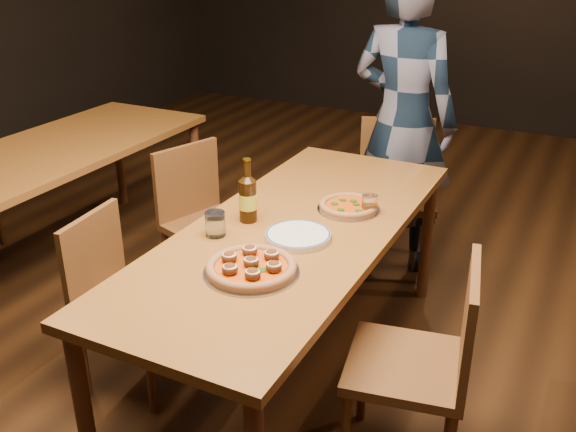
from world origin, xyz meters
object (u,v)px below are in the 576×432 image
at_px(chair_main_nw, 133,301).
at_px(pizza_meatball, 251,267).
at_px(chair_end, 396,197).
at_px(plate_stack, 298,236).
at_px(amber_glass, 370,204).
at_px(table_main, 293,242).
at_px(pizza_margherita, 349,206).
at_px(diner, 403,121).
at_px(table_left, 50,161).
at_px(beer_bottle, 248,199).
at_px(chair_main_sw, 211,225).
at_px(chair_main_e, 406,364).
at_px(water_glass, 215,224).

relative_size(chair_main_nw, pizza_meatball, 2.38).
distance_m(chair_end, plate_stack, 1.31).
height_order(chair_main_nw, plate_stack, chair_main_nw).
xyz_separation_m(plate_stack, amber_glass, (0.17, 0.37, 0.03)).
bearing_deg(table_main, pizza_margherita, 62.63).
height_order(plate_stack, diner, diner).
height_order(table_left, chair_main_nw, chair_main_nw).
bearing_deg(pizza_meatball, beer_bottle, 121.43).
bearing_deg(chair_main_sw, table_main, -102.32).
distance_m(table_left, chair_main_e, 2.39).
height_order(table_main, diner, diner).
relative_size(table_main, chair_end, 2.17).
bearing_deg(beer_bottle, plate_stack, -13.27).
bearing_deg(table_left, amber_glass, -0.76).
relative_size(water_glass, amber_glass, 1.20).
height_order(table_main, pizza_meatball, pizza_meatball).
height_order(water_glass, diner, diner).
bearing_deg(table_main, plate_stack, -54.21).
height_order(plate_stack, water_glass, water_glass).
xyz_separation_m(table_left, amber_glass, (1.93, -0.03, 0.11)).
distance_m(chair_main_nw, beer_bottle, 0.67).
height_order(chair_main_e, beer_bottle, beer_bottle).
bearing_deg(table_main, beer_bottle, -171.33).
distance_m(chair_main_e, beer_bottle, 0.93).
bearing_deg(amber_glass, pizza_meatball, -105.79).
bearing_deg(chair_main_nw, beer_bottle, -56.16).
relative_size(chair_main_nw, chair_main_e, 0.93).
distance_m(pizza_meatball, pizza_margherita, 0.69).
height_order(chair_main_e, pizza_margherita, chair_main_e).
bearing_deg(chair_main_sw, diner, -21.71).
bearing_deg(pizza_meatball, amber_glass, 74.21).
bearing_deg(diner, chair_main_sw, 59.82).
distance_m(table_left, pizza_margherita, 1.84).
bearing_deg(beer_bottle, chair_main_e, -17.82).
relative_size(chair_main_sw, chair_end, 0.96).
bearing_deg(chair_end, amber_glass, -101.61).
xyz_separation_m(table_left, water_glass, (1.45, -0.51, 0.12)).
relative_size(chair_main_sw, amber_glass, 10.36).
bearing_deg(chair_end, pizza_margherita, -107.51).
xyz_separation_m(table_main, table_left, (-1.70, 0.30, 0.00)).
bearing_deg(chair_main_nw, diner, -27.17).
bearing_deg(diner, chair_main_nw, 78.32).
height_order(table_left, beer_bottle, beer_bottle).
distance_m(chair_main_nw, pizza_margherita, 1.03).
bearing_deg(chair_main_e, chair_main_nw, -97.32).
distance_m(chair_end, water_glass, 1.47).
xyz_separation_m(water_glass, amber_glass, (0.48, 0.49, -0.01)).
xyz_separation_m(chair_main_nw, water_glass, (0.35, 0.14, 0.38)).
bearing_deg(plate_stack, amber_glass, 65.63).
height_order(chair_main_sw, beer_bottle, beer_bottle).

